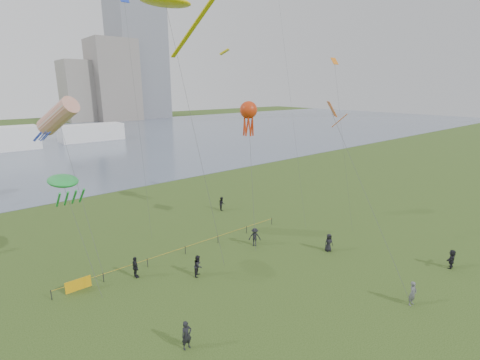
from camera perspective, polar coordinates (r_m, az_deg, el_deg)
ground_plane at (r=28.10m, az=14.04°, el=-20.24°), size 400.00×400.00×0.00m
lake at (r=115.68m, az=-29.96°, el=5.09°), size 400.00×120.00×0.08m
building_mid at (r=186.70m, az=-20.06°, el=15.09°), size 20.00×20.00×38.00m
building_low at (r=188.05m, az=-24.66°, el=13.10°), size 16.00×18.00×28.00m
pavilion_right at (r=116.58m, az=-23.17°, el=7.18°), size 18.00×7.00×5.00m
fence at (r=33.07m, az=-18.36°, el=-13.69°), size 24.07×0.07×1.05m
kite_flyer at (r=30.47m, az=26.48°, el=-16.32°), size 0.71×0.47×1.92m
spectator_a at (r=31.37m, az=-6.87°, el=-13.77°), size 1.19×1.16×1.93m
spectator_b at (r=36.52m, az=2.43°, el=-9.32°), size 1.42×1.35×1.94m
spectator_c at (r=32.18m, az=-16.78°, el=-13.56°), size 0.53×1.16×1.94m
spectator_d at (r=36.50m, az=14.35°, el=-9.92°), size 1.04×0.85×1.83m
spectator_e at (r=37.67m, az=31.40°, el=-11.00°), size 1.71×0.74×1.79m
spectator_f at (r=24.09m, az=-8.76°, el=-23.88°), size 0.71×0.47×1.92m
spectator_g at (r=46.68m, az=-3.01°, el=-3.86°), size 1.01×1.10×1.84m
kite_stingray at (r=32.93m, az=-11.94°, el=26.58°), size 4.63×9.92×23.24m
kite_windsock at (r=36.94m, az=-27.70°, el=9.23°), size 4.21×10.04×15.26m
kite_creature at (r=30.20m, az=-27.05°, el=-0.19°), size 2.13×5.40×9.37m
kite_octopus at (r=39.62m, az=1.40°, el=11.27°), size 5.34×7.22×14.51m
kite_delta at (r=33.55m, az=15.29°, el=10.17°), size 2.63×10.51×14.74m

